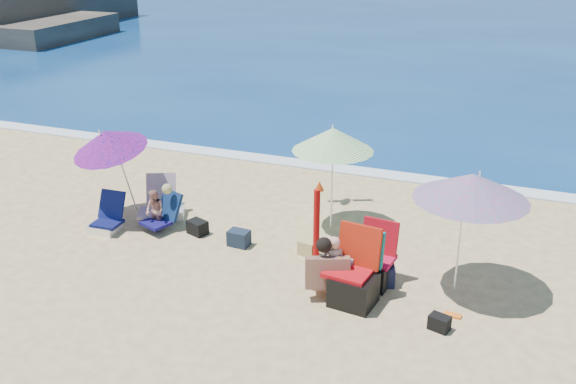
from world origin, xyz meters
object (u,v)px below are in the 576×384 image
(umbrella_striped, at_px, (333,139))
(chair_navy, at_px, (107,221))
(umbrella_blue, at_px, (108,141))
(person_left, at_px, (157,210))
(chair_rainbow, at_px, (164,207))
(camp_chair_left, at_px, (354,282))
(furled_umbrella, at_px, (317,218))
(umbrella_turquoise, at_px, (472,187))
(camp_chair_right, at_px, (371,264))
(person_center, at_px, (330,268))

(umbrella_striped, xyz_separation_m, chair_navy, (-3.62, -1.53, -1.45))
(umbrella_blue, height_order, chair_navy, umbrella_blue)
(person_left, bearing_deg, chair_rainbow, 110.30)
(camp_chair_left, bearing_deg, furled_umbrella, 131.29)
(furled_umbrella, relative_size, chair_navy, 2.02)
(umbrella_turquoise, xyz_separation_m, camp_chair_right, (-1.27, -0.34, -1.27))
(umbrella_striped, bearing_deg, camp_chair_left, -65.14)
(umbrella_turquoise, relative_size, chair_navy, 2.89)
(camp_chair_left, bearing_deg, chair_rainbow, 158.52)
(camp_chair_right, distance_m, person_center, 0.69)
(furled_umbrella, bearing_deg, chair_rainbow, 169.79)
(umbrella_blue, xyz_separation_m, chair_rainbow, (0.81, 0.37, -1.28))
(chair_rainbow, bearing_deg, camp_chair_right, -14.11)
(umbrella_striped, distance_m, furled_umbrella, 1.54)
(umbrella_blue, relative_size, camp_chair_left, 1.67)
(camp_chair_right, bearing_deg, person_center, -134.54)
(umbrella_turquoise, distance_m, furled_umbrella, 2.46)
(umbrella_blue, distance_m, person_left, 1.50)
(umbrella_blue, height_order, furled_umbrella, umbrella_blue)
(furled_umbrella, bearing_deg, person_left, 179.24)
(chair_rainbow, height_order, camp_chair_left, camp_chair_left)
(camp_chair_right, bearing_deg, person_left, 172.55)
(umbrella_blue, relative_size, furled_umbrella, 1.36)
(umbrella_striped, height_order, chair_navy, umbrella_striped)
(camp_chair_left, distance_m, person_left, 3.98)
(chair_rainbow, xyz_separation_m, camp_chair_right, (4.14, -1.04, 0.16))
(person_center, distance_m, person_left, 3.61)
(umbrella_striped, height_order, camp_chair_right, umbrella_striped)
(chair_rainbow, relative_size, person_left, 1.17)
(furled_umbrella, bearing_deg, person_center, -61.13)
(person_center, bearing_deg, chair_rainbow, 157.36)
(umbrella_turquoise, bearing_deg, camp_chair_left, -147.33)
(umbrella_turquoise, distance_m, umbrella_blue, 6.23)
(furled_umbrella, bearing_deg, umbrella_striped, 96.96)
(chair_navy, xyz_separation_m, person_center, (4.30, -0.67, 0.27))
(umbrella_striped, distance_m, chair_rainbow, 3.37)
(umbrella_blue, distance_m, camp_chair_right, 5.12)
(umbrella_turquoise, distance_m, person_left, 5.37)
(chair_navy, relative_size, chair_rainbow, 0.68)
(umbrella_striped, xyz_separation_m, chair_rainbow, (-2.98, -0.68, -1.43))
(camp_chair_left, bearing_deg, umbrella_striped, 114.86)
(umbrella_blue, relative_size, chair_navy, 2.73)
(chair_navy, xyz_separation_m, camp_chair_left, (4.67, -0.73, 0.15))
(furled_umbrella, distance_m, camp_chair_left, 1.42)
(camp_chair_left, xyz_separation_m, person_left, (-3.83, 1.06, 0.06))
(chair_rainbow, distance_m, person_center, 3.98)
(umbrella_turquoise, relative_size, person_center, 2.07)
(person_left, bearing_deg, umbrella_blue, 171.28)
(umbrella_striped, xyz_separation_m, camp_chair_right, (1.16, -1.72, -1.27))
(umbrella_turquoise, bearing_deg, person_left, 178.12)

